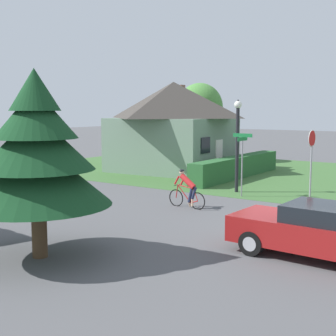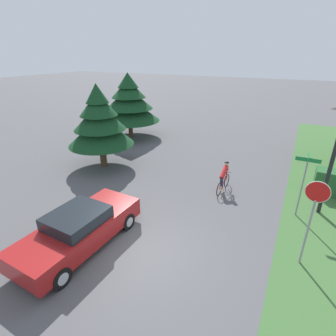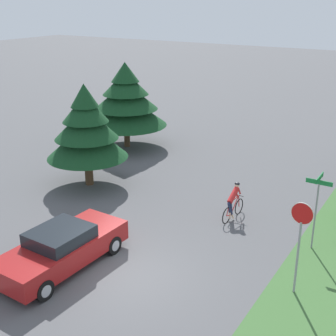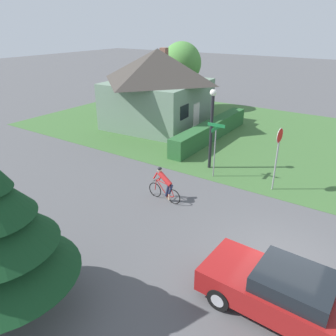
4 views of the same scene
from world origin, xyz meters
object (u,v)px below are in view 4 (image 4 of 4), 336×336
at_px(cottage_house, 158,87).
at_px(street_lamp, 212,120).
at_px(deciduous_tree_right, 182,63).
at_px(sedan_left_lane, 290,296).
at_px(street_name_sign, 215,141).
at_px(stop_sign, 278,148).
at_px(cyclist, 164,185).

relative_size(cottage_house, street_lamp, 1.77).
bearing_deg(deciduous_tree_right, cottage_house, -166.33).
xyz_separation_m(sedan_left_lane, street_name_sign, (6.68, 5.53, 1.20)).
bearing_deg(stop_sign, street_name_sign, -80.37).
bearing_deg(street_lamp, cyclist, 179.89).
height_order(cottage_house, street_name_sign, cottage_house).
height_order(stop_sign, street_name_sign, stop_sign).
xyz_separation_m(cottage_house, sedan_left_lane, (-12.56, -13.14, -2.14)).
height_order(cottage_house, sedan_left_lane, cottage_house).
bearing_deg(cyclist, sedan_left_lane, 156.15).
bearing_deg(street_lamp, cottage_house, 54.13).
bearing_deg(cottage_house, street_name_sign, -131.81).
xyz_separation_m(cyclist, deciduous_tree_right, (14.57, 8.22, 3.20)).
distance_m(cottage_house, sedan_left_lane, 18.30).
xyz_separation_m(stop_sign, deciduous_tree_right, (10.94, 11.83, 1.85)).
relative_size(cyclist, street_lamp, 0.41).
height_order(cottage_house, stop_sign, cottage_house).
bearing_deg(stop_sign, cottage_house, -113.59).
xyz_separation_m(cyclist, stop_sign, (3.62, -3.61, 1.35)).
distance_m(cottage_house, stop_sign, 11.96).
height_order(street_lamp, street_name_sign, street_lamp).
bearing_deg(street_name_sign, deciduous_tree_right, 38.47).
xyz_separation_m(stop_sign, street_lamp, (0.60, 3.60, 0.54)).
height_order(cyclist, deciduous_tree_right, deciduous_tree_right).
relative_size(cottage_house, sedan_left_lane, 1.59).
xyz_separation_m(street_lamp, street_name_sign, (-0.86, -0.67, -0.70)).
relative_size(stop_sign, street_name_sign, 1.08).
distance_m(sedan_left_lane, deciduous_tree_right, 23.21).
bearing_deg(street_name_sign, stop_sign, -84.83).
distance_m(street_lamp, deciduous_tree_right, 13.28).
distance_m(cyclist, street_lamp, 4.62).
bearing_deg(stop_sign, sedan_left_lane, 25.03).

